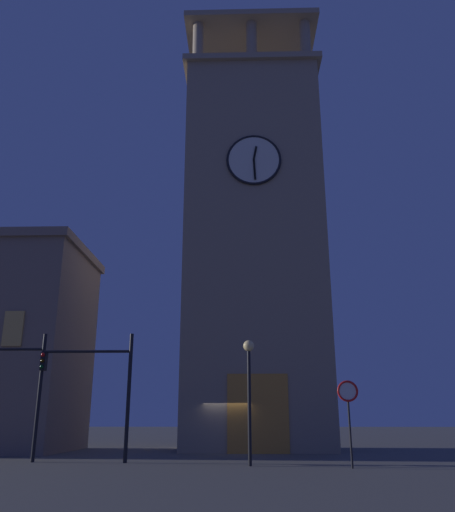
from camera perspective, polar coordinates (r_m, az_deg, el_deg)
The scene contains 6 objects.
ground_plane at distance 29.17m, azimuth -0.01°, elevation -20.70°, with size 200.00×200.00×0.00m, color #56544F.
clocktower at distance 33.40m, azimuth 2.88°, elevation 1.54°, with size 8.97×7.00×29.74m.
traffic_signal_near at distance 24.96m, azimuth -23.17°, elevation -11.90°, with size 4.64×0.41×5.27m.
traffic_signal_mid at distance 23.33m, azimuth -13.92°, elevation -12.76°, with size 3.92×0.41×5.22m.
street_lamp at distance 21.15m, azimuth 2.36°, elevation -12.91°, with size 0.44×0.44×4.72m.
no_horn_sign at distance 20.56m, azimuth 13.03°, elevation -14.92°, with size 0.78×0.14×3.08m.
Camera 1 is at (-0.82, 29.11, 1.68)m, focal length 36.65 mm.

